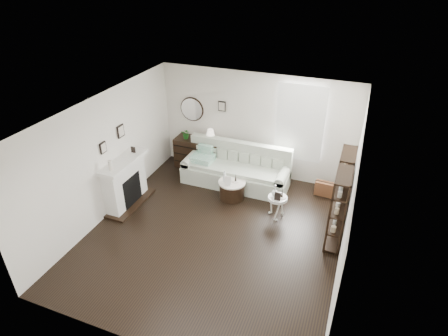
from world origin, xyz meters
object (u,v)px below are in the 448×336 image
at_px(sofa, 236,171).
at_px(dresser, 199,153).
at_px(pedestal_table, 278,199).
at_px(drum_table, 232,189).

xyz_separation_m(sofa, dresser, (-1.22, 0.39, 0.07)).
bearing_deg(pedestal_table, drum_table, 163.81).
bearing_deg(sofa, dresser, 162.39).
relative_size(dresser, pedestal_table, 2.39).
distance_m(sofa, dresser, 1.28).
xyz_separation_m(dresser, pedestal_table, (2.53, -1.41, 0.06)).
height_order(sofa, pedestal_table, sofa).
bearing_deg(sofa, pedestal_table, -38.02).
height_order(dresser, pedestal_table, dresser).
height_order(drum_table, pedestal_table, pedestal_table).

